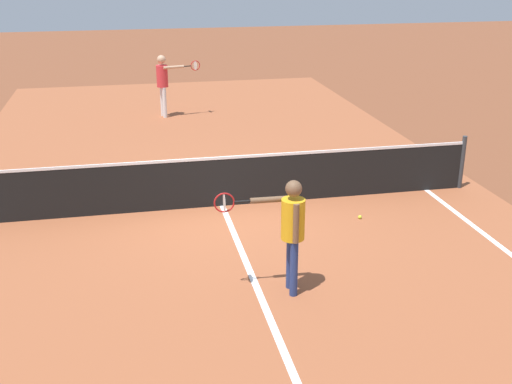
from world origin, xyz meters
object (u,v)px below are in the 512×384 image
(player_near, at_px, (291,224))
(net, at_px, (222,181))
(player_far, at_px, (163,78))
(tennis_ball_near_net, at_px, (360,217))

(player_near, bearing_deg, net, 97.24)
(net, bearing_deg, player_near, -82.76)
(player_near, bearing_deg, player_far, 95.30)
(net, relative_size, player_far, 5.54)
(net, distance_m, player_near, 3.41)
(tennis_ball_near_net, bearing_deg, player_far, 109.01)
(net, xyz_separation_m, player_near, (0.43, -3.34, 0.52))
(net, bearing_deg, tennis_ball_near_net, -25.74)
(player_near, height_order, tennis_ball_near_net, player_near)
(player_far, height_order, tennis_ball_near_net, player_far)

